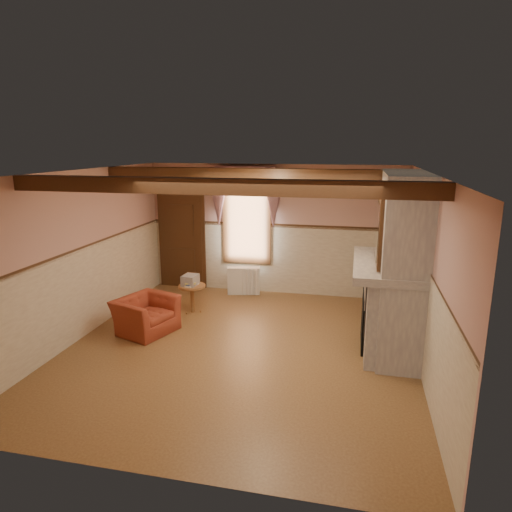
% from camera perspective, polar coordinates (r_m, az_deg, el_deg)
% --- Properties ---
extents(floor, '(5.50, 6.00, 0.01)m').
position_cam_1_polar(floor, '(7.50, -2.03, -11.48)').
color(floor, brown).
rests_on(floor, ground).
extents(ceiling, '(5.50, 6.00, 0.01)m').
position_cam_1_polar(ceiling, '(6.79, -2.24, 10.41)').
color(ceiling, silver).
rests_on(ceiling, wall_back).
extents(wall_back, '(5.50, 0.02, 2.80)m').
position_cam_1_polar(wall_back, '(9.88, 2.27, 3.29)').
color(wall_back, tan).
rests_on(wall_back, floor).
extents(wall_front, '(5.50, 0.02, 2.80)m').
position_cam_1_polar(wall_front, '(4.34, -12.34, -11.05)').
color(wall_front, tan).
rests_on(wall_front, floor).
extents(wall_left, '(0.02, 6.00, 2.80)m').
position_cam_1_polar(wall_left, '(8.14, -21.22, 0.07)').
color(wall_left, tan).
rests_on(wall_left, floor).
extents(wall_right, '(0.02, 6.00, 2.80)m').
position_cam_1_polar(wall_right, '(6.88, 20.66, -2.30)').
color(wall_right, tan).
rests_on(wall_right, floor).
extents(wainscot, '(5.50, 6.00, 1.50)m').
position_cam_1_polar(wainscot, '(7.21, -2.08, -6.09)').
color(wainscot, beige).
rests_on(wainscot, floor).
extents(chair_rail, '(5.50, 6.00, 0.08)m').
position_cam_1_polar(chair_rail, '(6.99, -2.14, -0.29)').
color(chair_rail, black).
rests_on(chair_rail, wainscot).
extents(firebox, '(0.20, 0.95, 0.90)m').
position_cam_1_polar(firebox, '(7.67, 13.86, -7.63)').
color(firebox, black).
rests_on(firebox, floor).
extents(armchair, '(1.11, 1.18, 0.62)m').
position_cam_1_polar(armchair, '(8.23, -13.61, -7.17)').
color(armchair, maroon).
rests_on(armchair, floor).
extents(side_table, '(0.70, 0.70, 0.55)m').
position_cam_1_polar(side_table, '(9.00, -7.96, -5.30)').
color(side_table, brown).
rests_on(side_table, floor).
extents(book_stack, '(0.29, 0.34, 0.20)m').
position_cam_1_polar(book_stack, '(8.90, -8.22, -2.99)').
color(book_stack, '#B7AD8C').
rests_on(book_stack, side_table).
extents(radiator, '(0.72, 0.33, 0.60)m').
position_cam_1_polar(radiator, '(9.98, -1.55, -3.10)').
color(radiator, silver).
rests_on(radiator, floor).
extents(bowl, '(0.37, 0.37, 0.09)m').
position_cam_1_polar(bowl, '(7.32, 16.24, -0.47)').
color(bowl, brown).
rests_on(bowl, mantel).
extents(mantel_clock, '(0.14, 0.24, 0.20)m').
position_cam_1_polar(mantel_clock, '(8.15, 15.92, 1.37)').
color(mantel_clock, black).
rests_on(mantel_clock, mantel).
extents(oil_lamp, '(0.11, 0.11, 0.28)m').
position_cam_1_polar(oil_lamp, '(7.85, 16.05, 1.19)').
color(oil_lamp, gold).
rests_on(oil_lamp, mantel).
extents(candle_red, '(0.06, 0.06, 0.16)m').
position_cam_1_polar(candle_red, '(6.68, 16.58, -1.53)').
color(candle_red, '#B0151F').
rests_on(candle_red, mantel).
extents(jar_yellow, '(0.06, 0.06, 0.12)m').
position_cam_1_polar(jar_yellow, '(7.12, 16.34, -0.75)').
color(jar_yellow, gold).
rests_on(jar_yellow, mantel).
extents(fireplace, '(0.85, 2.00, 2.80)m').
position_cam_1_polar(fireplace, '(7.41, 17.57, -0.92)').
color(fireplace, gray).
rests_on(fireplace, floor).
extents(mantel, '(1.05, 2.05, 0.12)m').
position_cam_1_polar(mantel, '(7.41, 16.16, -1.15)').
color(mantel, gray).
rests_on(mantel, fireplace).
extents(overmantel_mirror, '(0.06, 1.44, 1.04)m').
position_cam_1_polar(overmantel_mirror, '(7.27, 15.02, 3.58)').
color(overmantel_mirror, silver).
rests_on(overmantel_mirror, fireplace).
extents(door, '(1.10, 0.10, 2.10)m').
position_cam_1_polar(door, '(10.46, -9.21, 1.76)').
color(door, black).
rests_on(door, floor).
extents(window, '(1.06, 0.08, 2.02)m').
position_cam_1_polar(window, '(9.93, -1.17, 4.81)').
color(window, white).
rests_on(window, wall_back).
extents(window_drapes, '(1.30, 0.14, 1.40)m').
position_cam_1_polar(window_drapes, '(9.76, -1.31, 8.21)').
color(window_drapes, gray).
rests_on(window_drapes, wall_back).
extents(ceiling_beam_front, '(5.50, 0.18, 0.20)m').
position_cam_1_polar(ceiling_beam_front, '(5.65, -5.35, 8.65)').
color(ceiling_beam_front, black).
rests_on(ceiling_beam_front, ceiling).
extents(ceiling_beam_back, '(5.50, 0.18, 0.20)m').
position_cam_1_polar(ceiling_beam_back, '(7.96, -0.00, 10.20)').
color(ceiling_beam_back, black).
rests_on(ceiling_beam_back, ceiling).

